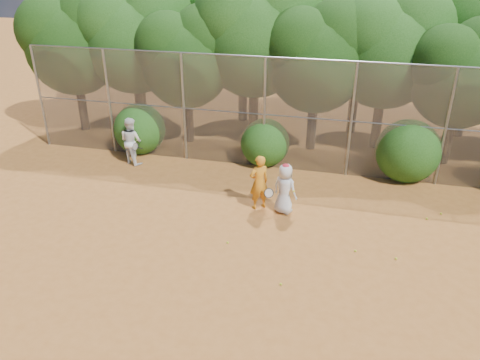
# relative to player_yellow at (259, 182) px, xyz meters

# --- Properties ---
(ground) EXTENTS (80.00, 80.00, 0.00)m
(ground) POSITION_rel_player_yellow_xyz_m (0.51, -2.94, -0.87)
(ground) COLOR #9A5822
(ground) RESTS_ON ground
(fence_back) EXTENTS (20.05, 0.09, 4.03)m
(fence_back) POSITION_rel_player_yellow_xyz_m (0.40, 3.06, 1.18)
(fence_back) COLOR gray
(fence_back) RESTS_ON ground
(tree_0) EXTENTS (4.38, 3.81, 6.00)m
(tree_0) POSITION_rel_player_yellow_xyz_m (-8.93, 5.10, 3.06)
(tree_0) COLOR black
(tree_0) RESTS_ON ground
(tree_1) EXTENTS (4.64, 4.03, 6.35)m
(tree_1) POSITION_rel_player_yellow_xyz_m (-6.43, 5.61, 3.29)
(tree_1) COLOR black
(tree_1) RESTS_ON ground
(tree_2) EXTENTS (3.99, 3.47, 5.47)m
(tree_2) POSITION_rel_player_yellow_xyz_m (-3.93, 4.90, 2.71)
(tree_2) COLOR black
(tree_2) RESTS_ON ground
(tree_3) EXTENTS (4.89, 4.26, 6.70)m
(tree_3) POSITION_rel_player_yellow_xyz_m (-1.42, 5.91, 3.52)
(tree_3) COLOR black
(tree_3) RESTS_ON ground
(tree_4) EXTENTS (4.19, 3.64, 5.73)m
(tree_4) POSITION_rel_player_yellow_xyz_m (1.07, 5.30, 2.89)
(tree_4) COLOR black
(tree_4) RESTS_ON ground
(tree_5) EXTENTS (4.51, 3.92, 6.17)m
(tree_5) POSITION_rel_player_yellow_xyz_m (3.57, 6.10, 3.18)
(tree_5) COLOR black
(tree_5) RESTS_ON ground
(tree_6) EXTENTS (3.86, 3.36, 5.29)m
(tree_6) POSITION_rel_player_yellow_xyz_m (6.06, 5.10, 2.60)
(tree_6) COLOR black
(tree_6) RESTS_ON ground
(tree_9) EXTENTS (4.83, 4.20, 6.62)m
(tree_9) POSITION_rel_player_yellow_xyz_m (-7.42, 7.91, 3.47)
(tree_9) COLOR black
(tree_9) RESTS_ON ground
(tree_10) EXTENTS (5.15, 4.48, 7.06)m
(tree_10) POSITION_rel_player_yellow_xyz_m (-2.42, 8.11, 3.76)
(tree_10) COLOR black
(tree_10) RESTS_ON ground
(tree_11) EXTENTS (4.64, 4.03, 6.35)m
(tree_11) POSITION_rel_player_yellow_xyz_m (2.57, 7.71, 3.29)
(tree_11) COLOR black
(tree_11) RESTS_ON ground
(bush_0) EXTENTS (2.00, 2.00, 2.00)m
(bush_0) POSITION_rel_player_yellow_xyz_m (-5.49, 3.36, 0.13)
(bush_0) COLOR #1A4511
(bush_0) RESTS_ON ground
(bush_1) EXTENTS (1.80, 1.80, 1.80)m
(bush_1) POSITION_rel_player_yellow_xyz_m (-0.49, 3.36, 0.03)
(bush_1) COLOR #1A4511
(bush_1) RESTS_ON ground
(bush_2) EXTENTS (2.20, 2.20, 2.20)m
(bush_2) POSITION_rel_player_yellow_xyz_m (4.51, 3.36, 0.23)
(bush_2) COLOR #1A4511
(bush_2) RESTS_ON ground
(player_yellow) EXTENTS (0.89, 0.72, 1.75)m
(player_yellow) POSITION_rel_player_yellow_xyz_m (0.00, 0.00, 0.00)
(player_yellow) COLOR orange
(player_yellow) RESTS_ON ground
(player_teen) EXTENTS (0.91, 0.77, 1.61)m
(player_teen) POSITION_rel_player_yellow_xyz_m (0.80, -0.08, -0.07)
(player_teen) COLOR silver
(player_teen) RESTS_ON ground
(player_white) EXTENTS (1.05, 0.95, 1.77)m
(player_white) POSITION_rel_player_yellow_xyz_m (-5.28, 2.18, 0.01)
(player_white) COLOR white
(player_white) RESTS_ON ground
(ball_0) EXTENTS (0.07, 0.07, 0.07)m
(ball_0) POSITION_rel_player_yellow_xyz_m (2.99, -1.72, -0.84)
(ball_0) COLOR #C6CF25
(ball_0) RESTS_ON ground
(ball_1) EXTENTS (0.07, 0.07, 0.07)m
(ball_1) POSITION_rel_player_yellow_xyz_m (5.01, 0.49, -0.84)
(ball_1) COLOR #C6CF25
(ball_1) RESTS_ON ground
(ball_2) EXTENTS (0.07, 0.07, 0.07)m
(ball_2) POSITION_rel_player_yellow_xyz_m (1.30, -3.56, -0.84)
(ball_2) COLOR #C6CF25
(ball_2) RESTS_ON ground
(ball_3) EXTENTS (0.07, 0.07, 0.07)m
(ball_3) POSITION_rel_player_yellow_xyz_m (4.02, -1.82, -0.84)
(ball_3) COLOR #C6CF25
(ball_3) RESTS_ON ground
(ball_4) EXTENTS (0.07, 0.07, 0.07)m
(ball_4) POSITION_rel_player_yellow_xyz_m (-0.40, -2.17, -0.84)
(ball_4) COLOR #C6CF25
(ball_4) RESTS_ON ground
(ball_5) EXTENTS (0.07, 0.07, 0.07)m
(ball_5) POSITION_rel_player_yellow_xyz_m (5.46, 0.91, -0.84)
(ball_5) COLOR #C6CF25
(ball_5) RESTS_ON ground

